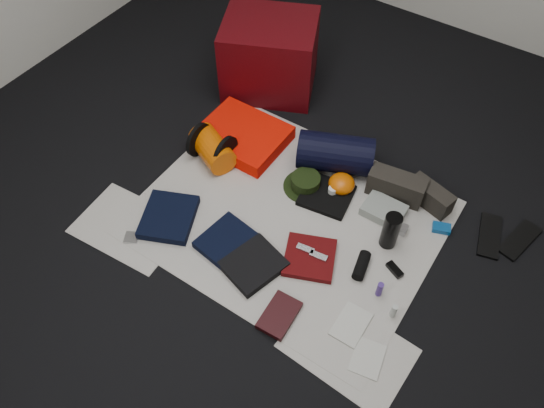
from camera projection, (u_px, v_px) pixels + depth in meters
The scene contains 37 objects.
floor at pixel (289, 218), 2.99m from camera, with size 4.50×4.50×0.02m, color black.
newspaper_mat at pixel (289, 216), 2.98m from camera, with size 1.60×1.30×0.01m, color silver.
newspaper_sheet_front_left at pixel (129, 227), 2.94m from camera, with size 0.58×0.40×0.00m, color silver.
newspaper_sheet_front_right at pixel (348, 348), 2.51m from camera, with size 0.58×0.40×0.00m, color silver.
red_cabinet at pixel (270, 56), 3.48m from camera, with size 0.59×0.49×0.49m, color #4A050A.
sleeping_pad at pixel (243, 136), 3.30m from camera, with size 0.51×0.42×0.09m, color #FA1402.
stuff_sack at pixel (212, 149), 3.18m from camera, with size 0.17×0.17×0.30m, color #CA5003.
sack_strap_left at pixel (199, 140), 3.20m from camera, with size 0.22×0.22×0.03m, color black.
sack_strap_right at pixel (225, 153), 3.13m from camera, with size 0.22×0.22×0.03m, color black.
navy_duffel at pixel (335, 153), 3.12m from camera, with size 0.23×0.23×0.44m, color black.
boonie_brim at pixel (305, 186), 3.11m from camera, with size 0.26×0.26×0.01m, color black.
boonie_crown at pixel (306, 182), 3.08m from camera, with size 0.17×0.17×0.07m, color black.
hiking_boot_left at pixel (396, 186), 3.01m from camera, with size 0.32×0.12×0.16m, color #292620.
hiking_boot_right at pixel (430, 196), 2.98m from camera, with size 0.27×0.10×0.13m, color #292620.
flip_flop_left at pixel (489, 236), 2.90m from camera, with size 0.11×0.29×0.02m, color black.
flip_flop_right at pixel (519, 240), 2.88m from camera, with size 0.11×0.29×0.02m, color black.
trousers_navy_a at pixel (169, 217), 2.95m from camera, with size 0.28×0.32×0.05m, color black.
trousers_navy_b at pixel (227, 241), 2.85m from camera, with size 0.25×0.28×0.04m, color black.
trousers_charcoal at pixel (254, 265), 2.76m from camera, with size 0.25×0.29×0.04m, color black.
black_tshirt at pixel (326, 195), 3.05m from camera, with size 0.28×0.26×0.03m, color black.
red_shirt at pixel (310, 257), 2.79m from camera, with size 0.26×0.26×0.03m, color #4F080A.
orange_stuff_sack at pixel (342, 184), 3.06m from camera, with size 0.15×0.15×0.10m, color #CA5003.
first_aid_pouch at pixel (384, 210), 2.97m from camera, with size 0.23×0.17×0.06m, color gray.
water_bottle at pixel (391, 231), 2.78m from camera, with size 0.09×0.09×0.23m, color black.
speaker at pixel (361, 266), 2.75m from camera, with size 0.06×0.06×0.16m, color black.
compact_camera at pixel (398, 228), 2.91m from camera, with size 0.10×0.06×0.04m, color silver.
cyan_case at pixel (441, 228), 2.91m from camera, with size 0.10×0.06×0.03m, color navy.
toiletry_purple at pixel (380, 289), 2.64m from camera, with size 0.03×0.03×0.10m, color #3E2577.
toiletry_clear at pixel (394, 311), 2.58m from camera, with size 0.03×0.03×0.09m, color #A9AEAA.
paperback_book at pixel (279, 315), 2.59m from camera, with size 0.15×0.22×0.03m, color black.
map_booklet at pixel (351, 324), 2.57m from camera, with size 0.14×0.21×0.01m, color #BABAB1.
map_printout at pixel (367, 358), 2.47m from camera, with size 0.14×0.18×0.01m, color #BABAB1.
sunglasses at pixel (395, 270), 2.75m from camera, with size 0.10×0.04×0.03m, color black.
key_cluster at pixel (132, 238), 2.88m from camera, with size 0.07×0.07×0.01m, color silver.
tape_roll at pixel (333, 190), 3.04m from camera, with size 0.05×0.05×0.04m, color silver.
energy_bar_a at pixel (305, 249), 2.80m from camera, with size 0.10×0.04×0.01m, color silver.
energy_bar_b at pixel (318, 256), 2.77m from camera, with size 0.10×0.04×0.01m, color silver.
Camera 1 is at (0.90, -1.52, 2.41)m, focal length 35.00 mm.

